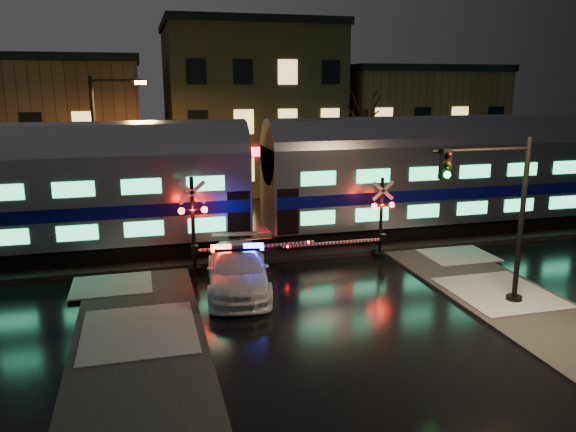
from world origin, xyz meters
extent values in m
plane|color=black|center=(0.00, 0.00, 0.00)|extent=(120.00, 120.00, 0.00)
cube|color=black|center=(0.00, 5.00, 0.12)|extent=(90.00, 4.20, 0.24)
cube|color=#2D2D2D|center=(-6.50, -6.00, 0.06)|extent=(4.00, 20.00, 0.12)
cube|color=#2D2D2D|center=(6.50, -6.00, 0.06)|extent=(4.00, 20.00, 0.12)
cube|color=#573122|center=(-13.00, 22.00, 4.50)|extent=(14.00, 10.00, 9.00)
cube|color=brown|center=(2.00, 22.50, 5.75)|extent=(12.00, 11.00, 11.50)
cube|color=#573122|center=(15.00, 22.00, 4.25)|extent=(12.00, 10.00, 8.50)
cube|color=black|center=(11.95, 5.00, 0.64)|extent=(24.00, 2.40, 0.80)
cube|color=#B7BAC1|center=(11.95, 5.00, 2.94)|extent=(25.00, 3.05, 3.80)
cube|color=#0A0B72|center=(11.95, 5.00, 2.54)|extent=(24.75, 3.09, 0.55)
cube|color=#3BE194|center=(11.95, 3.45, 1.79)|extent=(21.00, 0.05, 0.62)
cube|color=#3BE194|center=(11.95, 3.45, 3.59)|extent=(21.00, 0.05, 0.62)
cylinder|color=#B7BAC1|center=(11.95, 5.00, 4.64)|extent=(25.00, 3.05, 3.05)
imported|color=white|center=(-2.82, 0.06, 0.81)|extent=(2.99, 5.85, 1.63)
cube|color=black|center=(-2.82, 0.06, 1.67)|extent=(1.73, 0.65, 0.11)
cube|color=#FF0C05|center=(-3.42, 0.14, 1.71)|extent=(0.79, 0.47, 0.19)
cube|color=#1426FF|center=(-2.21, -0.02, 1.71)|extent=(0.79, 0.47, 0.19)
cylinder|color=black|center=(4.05, 2.40, 0.14)|extent=(0.46, 0.46, 0.28)
cylinder|color=black|center=(4.05, 2.40, 1.84)|extent=(0.15, 0.15, 3.68)
sphere|color=#FF0C05|center=(3.64, 2.22, 2.49)|extent=(0.24, 0.24, 0.24)
sphere|color=#FF0C05|center=(4.46, 2.22, 2.49)|extent=(0.24, 0.24, 0.24)
cube|color=white|center=(1.75, 2.15, 0.97)|extent=(4.61, 0.10, 0.10)
cube|color=black|center=(4.05, 2.15, 0.97)|extent=(0.25, 0.30, 0.45)
cylinder|color=black|center=(-4.23, 2.40, 0.15)|extent=(0.51, 0.51, 0.31)
cylinder|color=black|center=(-4.23, 2.40, 2.03)|extent=(0.16, 0.16, 4.07)
sphere|color=#FF0C05|center=(-4.69, 2.22, 2.75)|extent=(0.26, 0.26, 0.26)
sphere|color=#FF0C05|center=(-3.77, 2.22, 2.75)|extent=(0.26, 0.26, 0.26)
cube|color=white|center=(-1.68, 2.15, 1.07)|extent=(5.09, 0.10, 0.10)
cube|color=black|center=(-4.23, 2.15, 1.07)|extent=(0.25, 0.30, 0.45)
cylinder|color=black|center=(6.52, -3.79, 0.15)|extent=(0.56, 0.56, 0.30)
cylinder|color=black|center=(6.52, -3.79, 2.99)|extent=(0.18, 0.18, 5.99)
cylinder|color=black|center=(4.73, -3.79, 5.59)|extent=(3.59, 0.12, 0.12)
cube|color=black|center=(3.33, -3.94, 5.19)|extent=(0.32, 0.28, 1.00)
sphere|color=#0CFF3F|center=(3.33, -4.10, 4.87)|extent=(0.22, 0.22, 0.22)
cylinder|color=black|center=(-8.24, 9.00, 4.02)|extent=(0.20, 0.20, 8.03)
cylinder|color=black|center=(-7.03, 9.00, 7.83)|extent=(2.41, 0.12, 0.12)
cube|color=orange|center=(-5.93, 9.00, 7.73)|extent=(0.55, 0.28, 0.18)
camera|label=1|loc=(-6.13, -19.96, 7.76)|focal=35.00mm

